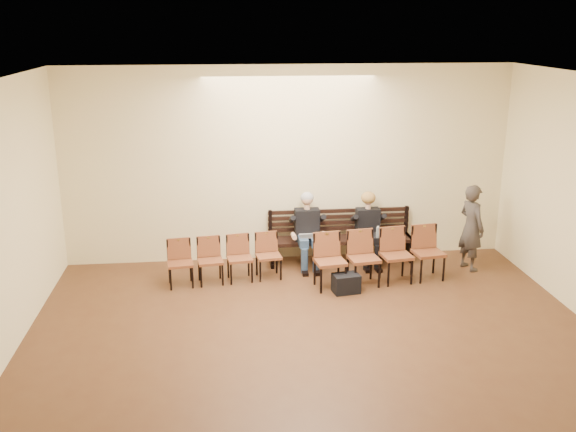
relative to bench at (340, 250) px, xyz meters
name	(u,v)px	position (x,y,z in m)	size (l,w,h in m)	color
ground	(338,412)	(-0.91, -4.65, -0.23)	(10.00, 10.00, 0.00)	#56351D
room_walls	(330,175)	(-0.91, -3.86, 2.31)	(8.02, 10.01, 3.51)	#F9E9B2
bench	(340,250)	(0.00, 0.00, 0.00)	(2.60, 0.90, 0.45)	black
seated_man	(308,231)	(-0.62, -0.12, 0.42)	(0.54, 0.74, 1.29)	black
seated_woman	(369,231)	(0.48, -0.12, 0.37)	(0.51, 0.71, 1.20)	black
laptop	(309,237)	(-0.62, -0.26, 0.34)	(0.33, 0.26, 0.24)	silver
water_bottle	(378,239)	(0.57, -0.42, 0.33)	(0.06, 0.06, 0.21)	silver
bag	(346,283)	(-0.17, -1.39, -0.07)	(0.42, 0.29, 0.31)	black
passerby	(472,221)	(2.18, -0.60, 0.65)	(0.64, 0.42, 1.76)	#3B3530
chair_row_front	(225,260)	(-2.09, -0.72, 0.16)	(1.89, 0.42, 0.78)	brown
chair_row_back	(380,257)	(0.46, -1.07, 0.23)	(2.21, 0.50, 0.91)	brown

